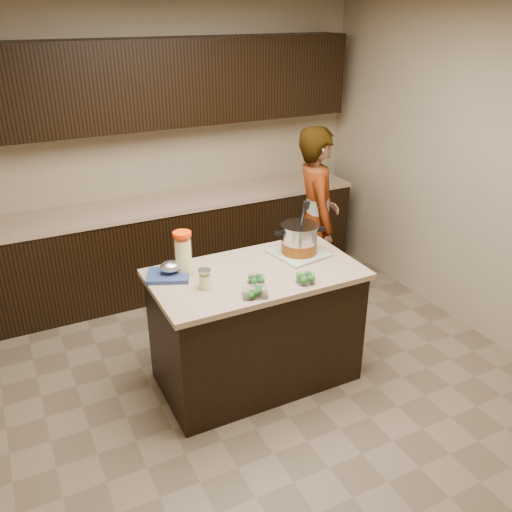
{
  "coord_description": "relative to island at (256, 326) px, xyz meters",
  "views": [
    {
      "loc": [
        -1.5,
        -3.0,
        2.59
      ],
      "look_at": [
        0.0,
        0.0,
        1.02
      ],
      "focal_mm": 38.0,
      "sensor_mm": 36.0,
      "label": 1
    }
  ],
  "objects": [
    {
      "name": "ground_plane",
      "position": [
        0.0,
        0.0,
        -0.45
      ],
      "size": [
        4.0,
        4.0,
        0.0
      ],
      "primitive_type": "plane",
      "color": "brown",
      "rests_on": "ground"
    },
    {
      "name": "room_shell",
      "position": [
        0.0,
        0.0,
        1.26
      ],
      "size": [
        4.04,
        4.04,
        2.72
      ],
      "color": "tan",
      "rests_on": "ground"
    },
    {
      "name": "back_cabinets",
      "position": [
        0.0,
        1.74,
        0.49
      ],
      "size": [
        3.6,
        0.63,
        2.33
      ],
      "color": "black",
      "rests_on": "ground"
    },
    {
      "name": "island",
      "position": [
        0.0,
        0.0,
        0.0
      ],
      "size": [
        1.46,
        0.81,
        0.9
      ],
      "color": "black",
      "rests_on": "ground"
    },
    {
      "name": "dish_towel",
      "position": [
        0.41,
        0.11,
        0.46
      ],
      "size": [
        0.41,
        0.41,
        0.02
      ],
      "primitive_type": "cube",
      "rotation": [
        0.0,
        0.0,
        0.17
      ],
      "color": "#5B7D54",
      "rests_on": "island"
    },
    {
      "name": "stock_pot",
      "position": [
        0.41,
        0.11,
        0.56
      ],
      "size": [
        0.39,
        0.33,
        0.39
      ],
      "rotation": [
        0.0,
        0.0,
        -0.21
      ],
      "color": "#B7B7BC",
      "rests_on": "dish_towel"
    },
    {
      "name": "lemonade_pitcher",
      "position": [
        -0.46,
        0.19,
        0.59
      ],
      "size": [
        0.16,
        0.16,
        0.31
      ],
      "rotation": [
        0.0,
        0.0,
        -0.36
      ],
      "color": "#F8F797",
      "rests_on": "island"
    },
    {
      "name": "mason_jar",
      "position": [
        -0.4,
        -0.06,
        0.51
      ],
      "size": [
        0.1,
        0.1,
        0.14
      ],
      "rotation": [
        0.0,
        0.0,
        -0.24
      ],
      "color": "#F8F797",
      "rests_on": "island"
    },
    {
      "name": "broccoli_tub_left",
      "position": [
        -0.07,
        -0.15,
        0.47
      ],
      "size": [
        0.15,
        0.15,
        0.05
      ],
      "rotation": [
        0.0,
        0.0,
        0.39
      ],
      "color": "silver",
      "rests_on": "island"
    },
    {
      "name": "broccoli_tub_right",
      "position": [
        0.22,
        -0.29,
        0.48
      ],
      "size": [
        0.17,
        0.17,
        0.06
      ],
      "rotation": [
        0.0,
        0.0,
        0.36
      ],
      "color": "silver",
      "rests_on": "island"
    },
    {
      "name": "broccoli_tub_rect",
      "position": [
        -0.16,
        -0.31,
        0.47
      ],
      "size": [
        0.19,
        0.16,
        0.06
      ],
      "rotation": [
        0.0,
        0.0,
        -0.32
      ],
      "color": "silver",
      "rests_on": "island"
    },
    {
      "name": "blue_tray",
      "position": [
        -0.56,
        0.19,
        0.48
      ],
      "size": [
        0.35,
        0.32,
        0.11
      ],
      "rotation": [
        0.0,
        0.0,
        -0.4
      ],
      "color": "navy",
      "rests_on": "island"
    },
    {
      "name": "person",
      "position": [
        0.98,
        0.77,
        0.39
      ],
      "size": [
        0.58,
        0.71,
        1.68
      ],
      "primitive_type": "imported",
      "rotation": [
        0.0,
        0.0,
        1.23
      ],
      "color": "gray",
      "rests_on": "ground"
    }
  ]
}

